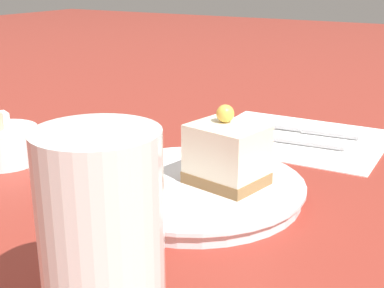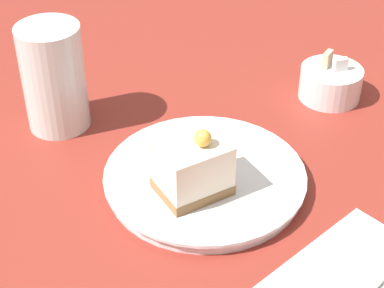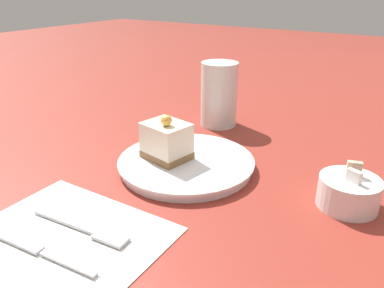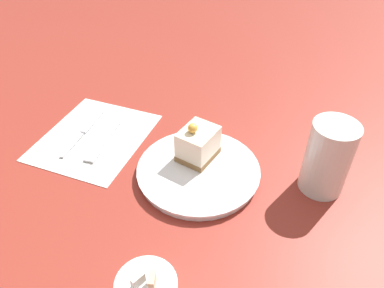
% 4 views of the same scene
% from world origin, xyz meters
% --- Properties ---
extents(ground_plane, '(4.00, 4.00, 0.00)m').
position_xyz_m(ground_plane, '(0.00, 0.00, 0.00)').
color(ground_plane, maroon).
extents(plate, '(0.23, 0.23, 0.02)m').
position_xyz_m(plate, '(-0.01, -0.02, 0.01)').
color(plate, white).
rests_on(plate, ground_plane).
extents(cake_slice, '(0.07, 0.08, 0.08)m').
position_xyz_m(cake_slice, '(-0.00, -0.05, 0.05)').
color(cake_slice, olive).
rests_on(cake_slice, plate).
extents(sugar_bowl, '(0.08, 0.08, 0.07)m').
position_xyz_m(sugar_bowl, '(-0.04, 0.24, 0.02)').
color(sugar_bowl, white).
rests_on(sugar_bowl, ground_plane).
extents(drinking_glass, '(0.08, 0.08, 0.14)m').
position_xyz_m(drinking_glass, '(-0.23, -0.08, 0.07)').
color(drinking_glass, silver).
rests_on(drinking_glass, ground_plane).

